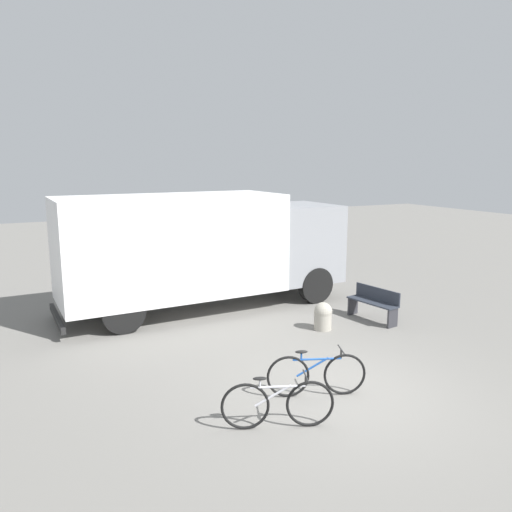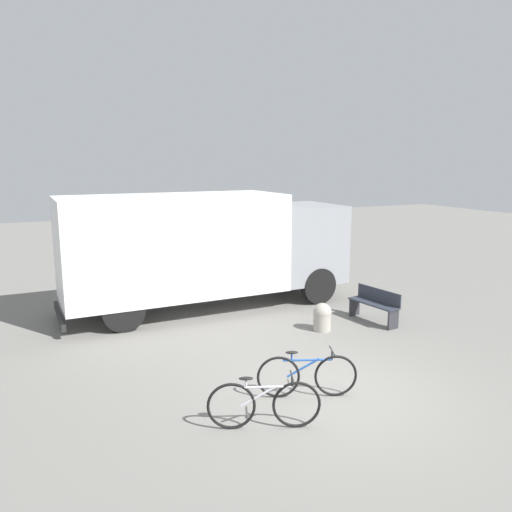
{
  "view_description": "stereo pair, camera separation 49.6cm",
  "coord_description": "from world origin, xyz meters",
  "px_view_note": "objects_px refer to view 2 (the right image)",
  "views": [
    {
      "loc": [
        -5.07,
        -6.65,
        4.04
      ],
      "look_at": [
        0.46,
        4.26,
        1.71
      ],
      "focal_mm": 35.0,
      "sensor_mm": 36.0,
      "label": 1
    },
    {
      "loc": [
        -4.62,
        -6.86,
        4.04
      ],
      "look_at": [
        0.46,
        4.26,
        1.71
      ],
      "focal_mm": 35.0,
      "sensor_mm": 36.0,
      "label": 2
    }
  ],
  "objects_px": {
    "park_bench": "(375,304)",
    "bollard_near_bench": "(322,317)",
    "bicycle_near": "(264,404)",
    "delivery_truck": "(205,245)",
    "bicycle_middle": "(307,375)"
  },
  "relations": [
    {
      "from": "delivery_truck",
      "to": "bollard_near_bench",
      "type": "height_order",
      "value": "delivery_truck"
    },
    {
      "from": "delivery_truck",
      "to": "bicycle_middle",
      "type": "bearing_deg",
      "value": -93.03
    },
    {
      "from": "park_bench",
      "to": "bollard_near_bench",
      "type": "height_order",
      "value": "park_bench"
    },
    {
      "from": "delivery_truck",
      "to": "bicycle_near",
      "type": "relative_size",
      "value": 4.89
    },
    {
      "from": "bicycle_near",
      "to": "bollard_near_bench",
      "type": "relative_size",
      "value": 2.41
    },
    {
      "from": "park_bench",
      "to": "bicycle_middle",
      "type": "bearing_deg",
      "value": 119.31
    },
    {
      "from": "park_bench",
      "to": "bicycle_middle",
      "type": "height_order",
      "value": "park_bench"
    },
    {
      "from": "delivery_truck",
      "to": "bollard_near_bench",
      "type": "xyz_separation_m",
      "value": [
        1.93,
        -3.03,
        -1.42
      ]
    },
    {
      "from": "delivery_truck",
      "to": "park_bench",
      "type": "xyz_separation_m",
      "value": [
        3.51,
        -3.02,
        -1.29
      ]
    },
    {
      "from": "delivery_truck",
      "to": "bicycle_middle",
      "type": "distance_m",
      "value": 6.06
    },
    {
      "from": "delivery_truck",
      "to": "park_bench",
      "type": "height_order",
      "value": "delivery_truck"
    },
    {
      "from": "park_bench",
      "to": "bicycle_near",
      "type": "xyz_separation_m",
      "value": [
        -4.81,
        -3.51,
        -0.08
      ]
    },
    {
      "from": "delivery_truck",
      "to": "bollard_near_bench",
      "type": "bearing_deg",
      "value": -58.9
    },
    {
      "from": "park_bench",
      "to": "bicycle_near",
      "type": "relative_size",
      "value": 0.9
    },
    {
      "from": "park_bench",
      "to": "bollard_near_bench",
      "type": "distance_m",
      "value": 1.58
    }
  ]
}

